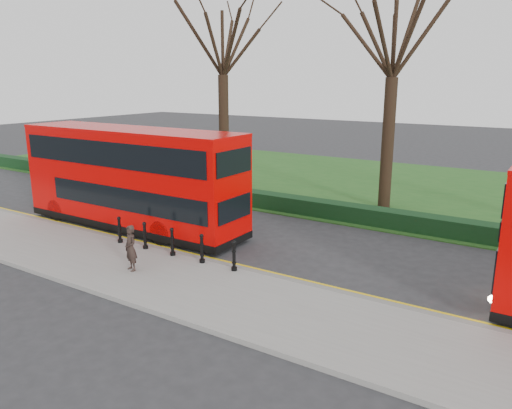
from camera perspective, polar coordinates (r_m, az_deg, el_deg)
The scene contains 12 objects.
ground at distance 18.38m, azimuth -1.85°, elevation -6.22°, with size 120.00×120.00×0.00m, color #28282B.
pavement at distance 16.15m, azimuth -7.96°, elevation -9.04°, with size 60.00×4.00×0.15m, color gray.
kerb at distance 17.60m, azimuth -3.70°, elevation -6.94°, with size 60.00×0.25×0.16m, color slate.
grass_verge at distance 31.43m, azimuth 13.84°, elevation 2.08°, with size 60.00×18.00×0.06m, color #1F511B.
hedge at distance 23.91m, azimuth 7.41°, elevation -0.47°, with size 60.00×0.90×0.80m, color black.
yellow_line_outer at distance 17.85m, azimuth -3.13°, elevation -6.86°, with size 60.00×0.10×0.01m, color yellow.
yellow_line_inner at distance 18.00m, azimuth -2.75°, elevation -6.67°, with size 60.00×0.10×0.01m, color yellow.
tree_left at distance 30.11m, azimuth -3.86°, elevation 18.66°, with size 7.71×7.71×12.05m.
tree_mid at distance 25.49m, azimuth 15.60°, elevation 18.56°, with size 7.54×7.54×11.78m.
bollard_row at distance 18.38m, azimuth -9.55°, elevation -4.27°, with size 5.63×0.15×1.00m.
bus_lead at distance 22.28m, azimuth -14.09°, elevation 2.86°, with size 10.95×2.51×4.35m.
pedestrian at distance 17.18m, azimuth -14.14°, elevation -4.86°, with size 0.57×0.37×1.56m, color black.
Camera 1 is at (9.79, -14.17, 6.42)m, focal length 35.00 mm.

